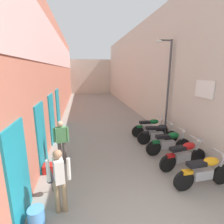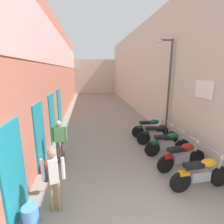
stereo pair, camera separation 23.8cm
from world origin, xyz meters
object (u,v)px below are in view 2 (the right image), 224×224
motorcycle_nearest (202,173)px  motorcycle_third (168,143)px  pedestrian_mid_alley (60,139)px  motorcycle_second (182,156)px  motorcycle_fifth (151,127)px  motorcycle_fourth (158,134)px  umbrella_leaning (46,172)px  street_lamp (167,82)px  pedestrian_by_doorway (54,176)px  water_jug_near_door (31,215)px  plastic_crate (48,167)px

motorcycle_nearest → motorcycle_third: (0.00, 2.01, 0.00)m
motorcycle_nearest → pedestrian_mid_alley: 4.53m
motorcycle_second → motorcycle_fifth: 2.90m
motorcycle_third → motorcycle_fourth: (-0.00, 1.00, 0.00)m
umbrella_leaning → street_lamp: size_ratio=0.21×
umbrella_leaning → street_lamp: bearing=35.7°
motorcycle_nearest → motorcycle_second: bearing=90.0°
motorcycle_fourth → umbrella_leaning: size_ratio=1.92×
motorcycle_nearest → street_lamp: size_ratio=0.40×
pedestrian_by_doorway → street_lamp: (4.55, 4.07, 1.77)m
motorcycle_third → umbrella_leaning: (-4.17, -1.63, 0.18)m
motorcycle_second → umbrella_leaning: (-4.17, -0.61, 0.18)m
motorcycle_third → street_lamp: size_ratio=0.40×
motorcycle_fourth → water_jug_near_door: (-4.33, -3.51, -0.29)m
motorcycle_second → motorcycle_third: size_ratio=0.99×
pedestrian_mid_alley → umbrella_leaning: (-0.13, -1.64, -0.24)m
motorcycle_fifth → pedestrian_mid_alley: bearing=-155.1°
plastic_crate → motorcycle_fifth: bearing=28.3°
motorcycle_fourth → pedestrian_mid_alley: (-4.04, -0.99, 0.42)m
water_jug_near_door → pedestrian_mid_alley: bearing=83.4°
motorcycle_second → pedestrian_mid_alley: 4.19m
motorcycle_nearest → umbrella_leaning: motorcycle_nearest is taller
motorcycle_fifth → pedestrian_by_doorway: pedestrian_by_doorway is taller
pedestrian_by_doorway → umbrella_leaning: size_ratio=1.63×
motorcycle_fifth → umbrella_leaning: (-4.17, -3.51, 0.18)m
motorcycle_nearest → street_lamp: bearing=79.8°
motorcycle_fourth → plastic_crate: bearing=-161.4°
motorcycle_nearest → motorcycle_third: bearing=90.0°
motorcycle_nearest → umbrella_leaning: (-4.17, 0.38, 0.18)m
water_jug_near_door → pedestrian_by_doorway: bearing=32.6°
motorcycle_fourth → motorcycle_third: bearing=-90.0°
motorcycle_fourth → motorcycle_fifth: bearing=90.0°
motorcycle_fifth → umbrella_leaning: motorcycle_fifth is taller
pedestrian_by_doorway → motorcycle_nearest: bearing=2.9°
motorcycle_fifth → motorcycle_third: bearing=-90.0°
motorcycle_fifth → pedestrian_mid_alley: (-4.04, -1.87, 0.42)m
motorcycle_nearest → pedestrian_by_doorway: 3.88m
plastic_crate → motorcycle_nearest: bearing=-19.3°
motorcycle_second → motorcycle_fifth: size_ratio=0.99×
umbrella_leaning → pedestrian_mid_alley: bearing=85.5°
motorcycle_third → umbrella_leaning: 4.48m
pedestrian_by_doorway → water_jug_near_door: pedestrian_by_doorway is taller
motorcycle_nearest → plastic_crate: 4.65m
street_lamp → umbrella_leaning: bearing=-144.3°
motorcycle_third → plastic_crate: bearing=-173.8°
pedestrian_by_doorway → water_jug_near_door: 0.91m
plastic_crate → street_lamp: size_ratio=0.10×
motorcycle_third → pedestrian_by_doorway: (-3.85, -2.21, 0.42)m
pedestrian_mid_alley → street_lamp: 5.38m
motorcycle_fourth → motorcycle_fifth: 0.88m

